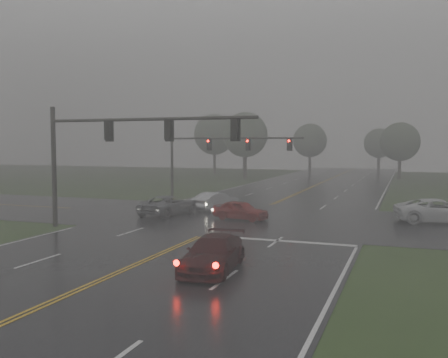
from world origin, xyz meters
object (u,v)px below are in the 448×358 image
at_px(sedan_red, 241,220).
at_px(signal_gantry_far, 211,151).
at_px(sedan_silver, 216,210).
at_px(car_grey, 169,215).
at_px(sedan_maroon, 213,271).
at_px(signal_gantry_near, 110,143).
at_px(pickup_white, 439,223).

distance_m(sedan_red, signal_gantry_far, 12.96).
xyz_separation_m(sedan_silver, car_grey, (-2.31, -3.79, 0.00)).
bearing_deg(sedan_maroon, signal_gantry_near, 138.00).
xyz_separation_m(sedan_maroon, car_grey, (-9.18, 14.17, 0.00)).
bearing_deg(sedan_red, car_grey, 96.56).
xyz_separation_m(car_grey, pickup_white, (18.81, 3.10, 0.00)).
xyz_separation_m(sedan_maroon, sedan_red, (-3.36, 13.77, 0.00)).
height_order(sedan_silver, pickup_white, pickup_white).
bearing_deg(sedan_red, sedan_silver, 50.49).
xyz_separation_m(sedan_silver, pickup_white, (16.50, -0.69, 0.00)).
relative_size(sedan_maroon, car_grey, 0.93).
relative_size(pickup_white, signal_gantry_far, 0.45).
relative_size(sedan_maroon, sedan_red, 1.24).
distance_m(sedan_maroon, sedan_red, 14.18).
bearing_deg(car_grey, sedan_red, -176.03).
height_order(car_grey, signal_gantry_near, signal_gantry_near).
bearing_deg(car_grey, pickup_white, -162.79).
bearing_deg(pickup_white, signal_gantry_far, 54.57).
distance_m(sedan_maroon, pickup_white, 19.77).
height_order(sedan_red, sedan_silver, sedan_silver).
distance_m(sedan_red, car_grey, 5.84).
relative_size(pickup_white, signal_gantry_near, 0.42).
height_order(sedan_silver, car_grey, car_grey).
bearing_deg(sedan_silver, pickup_white, -163.93).
relative_size(sedan_red, sedan_silver, 0.90).
bearing_deg(car_grey, signal_gantry_near, 95.20).
distance_m(sedan_silver, signal_gantry_near, 12.49).
bearing_deg(signal_gantry_far, sedan_maroon, -68.01).
distance_m(sedan_red, sedan_silver, 5.47).
xyz_separation_m(car_grey, signal_gantry_near, (-0.33, -7.16, 5.40)).
relative_size(signal_gantry_near, signal_gantry_far, 1.07).
bearing_deg(car_grey, sedan_silver, -113.48).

